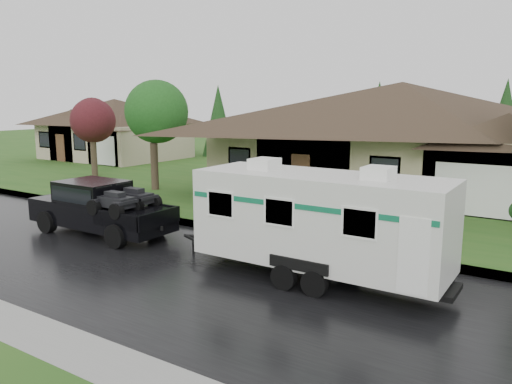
% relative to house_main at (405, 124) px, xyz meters
% --- Properties ---
extents(ground, '(140.00, 140.00, 0.00)m').
position_rel_house_main_xyz_m(ground, '(-2.29, -13.84, -3.59)').
color(ground, '#27551A').
rests_on(ground, ground).
extents(road, '(140.00, 8.00, 0.01)m').
position_rel_house_main_xyz_m(road, '(-2.29, -15.84, -3.59)').
color(road, black).
rests_on(road, ground).
extents(curb, '(140.00, 0.50, 0.15)m').
position_rel_house_main_xyz_m(curb, '(-2.29, -11.59, -3.52)').
color(curb, gray).
rests_on(curb, ground).
extents(lawn, '(140.00, 26.00, 0.15)m').
position_rel_house_main_xyz_m(lawn, '(-2.29, 1.16, -3.52)').
color(lawn, '#27551A').
rests_on(lawn, ground).
extents(house_main, '(19.44, 10.80, 6.90)m').
position_rel_house_main_xyz_m(house_main, '(0.00, 0.00, 0.00)').
color(house_main, tan).
rests_on(house_main, lawn).
extents(house_far, '(10.80, 8.64, 5.80)m').
position_rel_house_main_xyz_m(house_far, '(-24.07, 2.02, -0.62)').
color(house_far, '#B8AB89').
rests_on(house_far, lawn).
extents(tree_left_green, '(3.39, 3.39, 5.60)m').
position_rel_house_main_xyz_m(tree_left_green, '(-11.03, -7.07, 0.44)').
color(tree_left_green, '#382B1E').
rests_on(tree_left_green, lawn).
extents(tree_red, '(3.09, 3.09, 5.11)m').
position_rel_house_main_xyz_m(tree_red, '(-17.47, -5.72, 0.10)').
color(tree_red, '#382B1E').
rests_on(tree_red, lawn).
extents(shrub_row, '(13.60, 1.00, 1.00)m').
position_rel_house_main_xyz_m(shrub_row, '(-0.29, -4.54, -2.94)').
color(shrub_row, '#143814').
rests_on(shrub_row, lawn).
extents(pickup_truck, '(5.77, 2.19, 1.92)m').
position_rel_house_main_xyz_m(pickup_truck, '(-6.74, -14.37, -2.56)').
color(pickup_truck, black).
rests_on(pickup_truck, ground).
extents(travel_trailer, '(7.12, 2.50, 3.19)m').
position_rel_house_main_xyz_m(travel_trailer, '(2.07, -14.37, -1.90)').
color(travel_trailer, silver).
rests_on(travel_trailer, ground).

